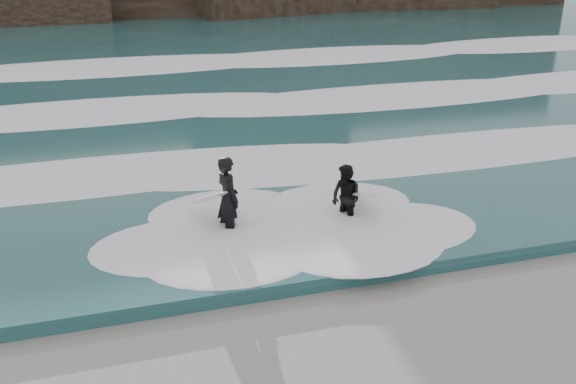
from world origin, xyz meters
TOP-DOWN VIEW (x-y plane):
  - sea at (0.00, 29.00)m, footprint 90.00×52.00m
  - foam_near at (0.00, 9.00)m, footprint 60.00×3.20m
  - foam_mid at (0.00, 16.00)m, footprint 60.00×4.00m
  - foam_far at (0.00, 25.00)m, footprint 60.00×4.80m
  - surfer_left at (-2.06, 5.76)m, footprint 1.15×1.84m
  - surfer_right at (0.65, 5.44)m, footprint 1.34×2.04m

SIDE VIEW (x-z plane):
  - sea at x=0.00m, z-range 0.00..0.30m
  - foam_near at x=0.00m, z-range 0.30..0.50m
  - foam_mid at x=0.00m, z-range 0.30..0.54m
  - foam_far at x=0.00m, z-range 0.30..0.60m
  - surfer_right at x=0.65m, z-range 0.01..1.53m
  - surfer_left at x=-2.06m, z-range 0.01..1.89m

